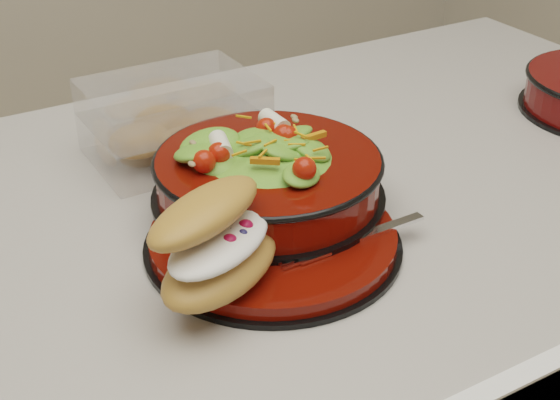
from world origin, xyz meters
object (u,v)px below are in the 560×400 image
salad_bowl (268,167)px  pastry_box (174,122)px  dinner_plate (274,239)px  croissant (217,243)px  fork (356,238)px

salad_bowl → pastry_box: 0.19m
dinner_plate → pastry_box: pastry_box is taller
croissant → pastry_box: size_ratio=0.80×
salad_bowl → croissant: salad_bowl is taller
dinner_plate → salad_bowl: 0.08m
fork → pastry_box: bearing=11.1°
fork → salad_bowl: bearing=15.8°
salad_bowl → fork: bearing=-73.3°
dinner_plate → fork: fork is taller
salad_bowl → fork: salad_bowl is taller
dinner_plate → pastry_box: size_ratio=1.30×
fork → croissant: bearing=85.7°
dinner_plate → fork: size_ratio=1.72×
salad_bowl → pastry_box: size_ratio=1.25×
dinner_plate → croissant: (-0.09, -0.05, 0.05)m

